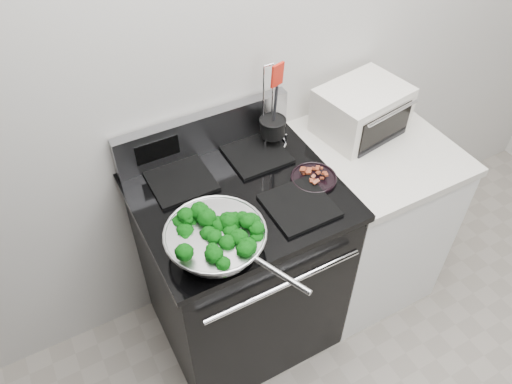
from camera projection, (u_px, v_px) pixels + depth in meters
back_wall at (265, 43)px, 1.96m from camera, size 4.00×0.02×2.70m
gas_range at (241, 266)px, 2.25m from camera, size 0.79×0.69×1.13m
counter at (362, 217)px, 2.50m from camera, size 0.62×0.68×0.92m
skillet at (216, 238)px, 1.70m from camera, size 0.35×0.53×0.08m
broccoli_pile at (215, 234)px, 1.68m from camera, size 0.28×0.28×0.10m
bacon_plate at (314, 176)px, 1.97m from camera, size 0.18×0.18×0.04m
utensil_holder at (272, 131)px, 2.09m from camera, size 0.13×0.13×0.39m
toaster_oven at (362, 110)px, 2.19m from camera, size 0.41×0.34×0.21m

